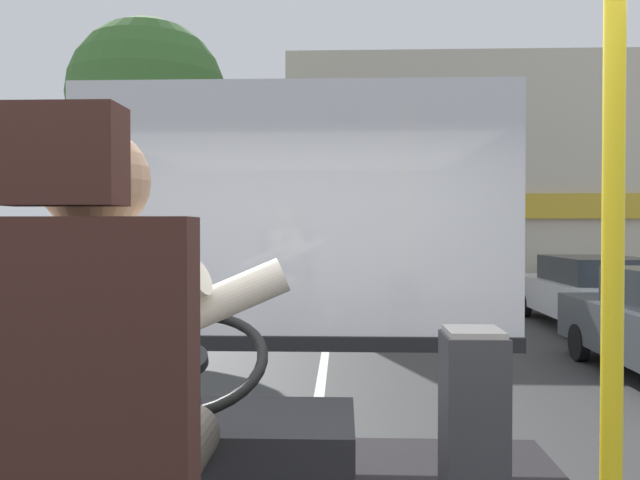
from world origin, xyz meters
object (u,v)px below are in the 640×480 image
at_px(steering_console, 214,461).
at_px(parked_car_white, 592,291).
at_px(bus_driver, 109,380).
at_px(fare_box, 473,444).
at_px(handrail_pole, 613,257).

xyz_separation_m(steering_console, parked_car_white, (5.34, 10.03, -0.30)).
bearing_deg(bus_driver, fare_box, 41.22).
bearing_deg(parked_car_white, handrail_pole, -110.96).
relative_size(bus_driver, steering_console, 0.77).
relative_size(fare_box, parked_car_white, 0.19).
bearing_deg(parked_car_white, steering_console, -118.02).
bearing_deg(handrail_pole, bus_driver, 178.23).
distance_m(handrail_pole, fare_box, 1.11).
relative_size(bus_driver, handrail_pole, 0.39).
distance_m(steering_console, fare_box, 1.01).
xyz_separation_m(steering_console, handrail_pole, (1.06, -1.14, 0.85)).
relative_size(bus_driver, fare_box, 1.07).
distance_m(steering_console, parked_car_white, 11.36).
xyz_separation_m(bus_driver, steering_console, (0.00, 1.11, -0.58)).
xyz_separation_m(steering_console, fare_box, (0.95, -0.27, 0.17)).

